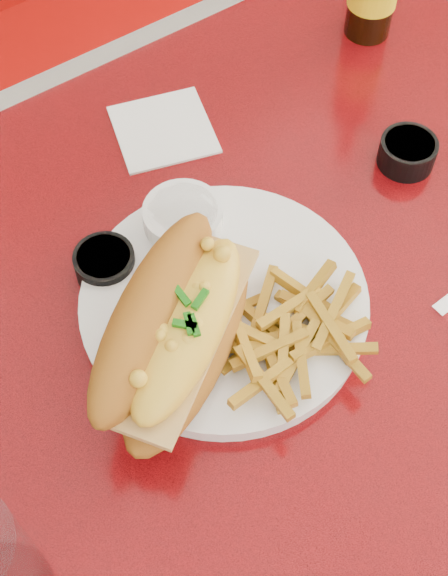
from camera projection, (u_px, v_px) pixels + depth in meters
ground at (289, 496)px, 1.47m from camera, size 8.00×8.00×0.00m
diner_table at (323, 333)px, 0.96m from camera, size 1.23×0.83×0.77m
booth_bench_far at (51, 121)px, 1.59m from camera, size 1.20×0.51×0.90m
dinner_plate at (224, 304)px, 0.78m from camera, size 0.35×0.35×0.02m
mac_hoagie at (175, 328)px, 0.71m from camera, size 0.25×0.22×0.10m
fries_pile at (286, 326)px, 0.74m from camera, size 0.14×0.12×0.04m
fork at (282, 298)px, 0.77m from camera, size 0.03×0.16×0.00m
gravy_ramekin at (183, 222)px, 0.82m from camera, size 0.10×0.10×0.05m
sauce_cup_left at (105, 264)px, 0.80m from camera, size 0.07×0.07×0.03m
sauce_cup_right at (408, 151)px, 0.88m from camera, size 0.08×0.08×0.03m
paper_napkin at (163, 129)px, 0.92m from camera, size 0.13×0.13×0.00m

